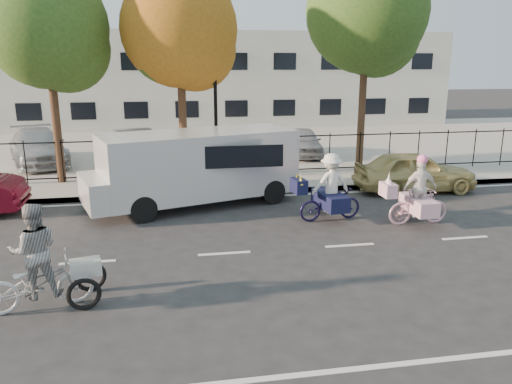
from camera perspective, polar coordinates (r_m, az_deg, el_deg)
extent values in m
plane|color=#333334|center=(11.47, -3.63, -7.05)|extent=(120.00, 120.00, 0.00)
cube|color=#A8A399|center=(16.23, -5.62, -0.22)|extent=(60.00, 0.10, 0.15)
cube|color=#A8A399|center=(17.24, -5.89, 0.68)|extent=(60.00, 2.20, 0.15)
cube|color=#A8A399|center=(25.95, -7.33, 5.41)|extent=(60.00, 15.60, 0.15)
cube|color=silver|center=(35.63, -8.30, 12.64)|extent=(34.00, 10.00, 6.00)
cylinder|color=black|center=(17.59, -4.60, 7.87)|extent=(0.12, 0.12, 4.00)
sphere|color=white|center=(17.46, -4.75, 14.89)|extent=(0.36, 0.36, 0.36)
cylinder|color=black|center=(17.72, -13.27, 3.97)|extent=(0.06, 0.06, 1.80)
cylinder|color=black|center=(17.69, -11.00, 4.07)|extent=(0.06, 0.06, 1.80)
cube|color=#59140F|center=(17.60, -12.24, 5.94)|extent=(0.85, 0.04, 0.60)
imported|color=silver|center=(9.67, -23.66, -9.51)|extent=(1.95, 1.03, 0.97)
imported|color=white|center=(9.46, -24.03, -6.17)|extent=(0.95, 0.81, 1.70)
torus|color=black|center=(9.40, -19.06, -10.99)|extent=(0.61, 0.21, 0.60)
torus|color=black|center=(10.08, -18.42, -9.14)|extent=(0.61, 0.21, 0.60)
cube|color=white|center=(9.61, -18.90, -8.16)|extent=(0.61, 0.49, 0.27)
imported|color=#D5A2B3|center=(13.97, 18.07, -1.58)|extent=(1.65, 0.47, 0.99)
imported|color=white|center=(13.85, 18.23, 0.42)|extent=(0.92, 0.38, 1.56)
cube|color=#D7A3B7|center=(13.46, 14.86, 0.24)|extent=(0.30, 0.55, 0.36)
cone|color=white|center=(13.38, 14.95, 1.56)|extent=(0.12, 0.12, 0.32)
cube|color=#D7A3B7|center=(13.96, 18.08, -1.38)|extent=(0.55, 1.29, 0.40)
sphere|color=pink|center=(13.69, 18.49, 3.54)|extent=(0.28, 0.28, 0.28)
imported|color=black|center=(13.82, 8.46, -1.31)|extent=(1.84, 0.83, 0.93)
imported|color=white|center=(13.67, 8.55, 1.01)|extent=(1.12, 0.73, 1.63)
cube|color=#0F1233|center=(13.31, 4.92, 0.71)|extent=(0.38, 0.60, 0.37)
cone|color=gold|center=(13.43, 4.73, 1.76)|extent=(0.12, 0.24, 0.33)
cone|color=gold|center=(13.08, 5.14, 1.39)|extent=(0.12, 0.24, 0.33)
cube|color=#0F1233|center=(13.79, 8.47, -0.90)|extent=(0.73, 1.40, 0.41)
cube|color=silver|center=(15.07, -6.49, 3.25)|extent=(6.08, 3.73, 1.90)
cube|color=silver|center=(15.33, -18.15, 0.77)|extent=(1.12, 2.13, 0.85)
cylinder|color=black|center=(14.40, -14.16, -1.34)|extent=(0.79, 0.48, 0.74)
cylinder|color=black|center=(16.19, -13.72, 0.47)|extent=(0.79, 0.48, 0.74)
cylinder|color=black|center=(14.63, 1.72, -0.63)|extent=(0.79, 0.48, 0.74)
cylinder|color=black|center=(16.40, 0.42, 1.08)|extent=(0.79, 0.48, 0.74)
imported|color=tan|center=(17.45, 17.67, 2.25)|extent=(4.04, 1.77, 1.36)
imported|color=black|center=(17.03, -16.57, 2.88)|extent=(0.57, 0.38, 1.55)
imported|color=#A9ACB0|center=(22.34, -23.67, 4.78)|extent=(3.43, 5.20, 1.40)
imported|color=#474A4E|center=(21.03, -13.55, 5.02)|extent=(2.46, 4.39, 1.37)
imported|color=#96979C|center=(22.33, 5.36, 5.73)|extent=(1.81, 3.71, 1.22)
cylinder|color=#442D1D|center=(18.38, -21.89, 7.69)|extent=(0.28, 0.28, 4.64)
sphere|color=#385B1E|center=(18.31, -22.82, 16.97)|extent=(3.98, 3.98, 3.98)
sphere|color=#385B1E|center=(18.38, -20.91, 15.05)|extent=(2.92, 2.92, 2.92)
cylinder|color=#442D1D|center=(18.00, -8.39, 8.47)|extent=(0.28, 0.28, 4.64)
sphere|color=#9F6219|center=(17.92, -8.76, 17.99)|extent=(3.98, 3.98, 3.98)
sphere|color=#9F6219|center=(18.12, -7.05, 15.91)|extent=(2.92, 2.92, 2.92)
cylinder|color=#442D1D|center=(19.88, 12.03, 9.77)|extent=(0.28, 0.28, 5.25)
sphere|color=#385B1E|center=(19.88, 12.58, 19.49)|extent=(4.50, 4.50, 4.50)
sphere|color=#385B1E|center=(20.21, 13.61, 17.22)|extent=(3.30, 3.30, 3.30)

